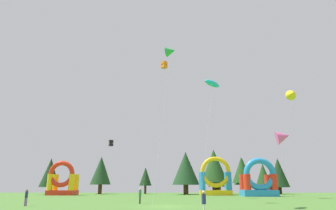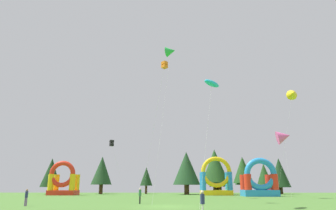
{
  "view_description": "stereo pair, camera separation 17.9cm",
  "coord_description": "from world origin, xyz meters",
  "px_view_note": "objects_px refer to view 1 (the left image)",
  "views": [
    {
      "loc": [
        0.53,
        -29.76,
        1.85
      ],
      "look_at": [
        0.0,
        6.0,
        11.36
      ],
      "focal_mm": 32.59,
      "sensor_mm": 36.0,
      "label": 1
    },
    {
      "loc": [
        0.71,
        -29.75,
        1.85
      ],
      "look_at": [
        0.0,
        6.0,
        11.36
      ],
      "focal_mm": 32.59,
      "sensor_mm": 36.0,
      "label": 2
    }
  ],
  "objects_px": {
    "person_far_side": "(140,194)",
    "kite_green_delta": "(171,51)",
    "inflatable_blue_arch": "(259,183)",
    "kite_black_box": "(111,143)",
    "kite_cyan_parafoil": "(212,84)",
    "person_left_edge": "(26,196)",
    "kite_pink_delta": "(283,137)",
    "kite_yellow_delta": "(292,94)",
    "person_midfield": "(204,201)",
    "kite_orange_box": "(164,65)",
    "inflatable_yellow_castle": "(62,182)",
    "inflatable_red_slide": "(215,181)"
  },
  "relations": [
    {
      "from": "inflatable_red_slide",
      "to": "kite_black_box",
      "type": "bearing_deg",
      "value": -156.88
    },
    {
      "from": "inflatable_blue_arch",
      "to": "inflatable_red_slide",
      "type": "height_order",
      "value": "inflatable_red_slide"
    },
    {
      "from": "person_far_side",
      "to": "kite_green_delta",
      "type": "bearing_deg",
      "value": 139.03
    },
    {
      "from": "person_left_edge",
      "to": "inflatable_red_slide",
      "type": "xyz_separation_m",
      "value": [
        22.75,
        34.36,
        1.92
      ]
    },
    {
      "from": "kite_pink_delta",
      "to": "inflatable_red_slide",
      "type": "relative_size",
      "value": 1.42
    },
    {
      "from": "kite_black_box",
      "to": "kite_cyan_parafoil",
      "type": "distance_m",
      "value": 31.33
    },
    {
      "from": "inflatable_yellow_castle",
      "to": "person_midfield",
      "type": "bearing_deg",
      "value": -61.06
    },
    {
      "from": "kite_orange_box",
      "to": "kite_green_delta",
      "type": "relative_size",
      "value": 1.2
    },
    {
      "from": "person_left_edge",
      "to": "inflatable_blue_arch",
      "type": "xyz_separation_m",
      "value": [
        29.85,
        27.87,
        1.44
      ]
    },
    {
      "from": "person_midfield",
      "to": "person_far_side",
      "type": "distance_m",
      "value": 15.12
    },
    {
      "from": "kite_yellow_delta",
      "to": "inflatable_red_slide",
      "type": "xyz_separation_m",
      "value": [
        -14.1,
        8.46,
        -16.0
      ]
    },
    {
      "from": "kite_cyan_parafoil",
      "to": "inflatable_blue_arch",
      "type": "distance_m",
      "value": 33.01
    },
    {
      "from": "kite_green_delta",
      "to": "person_far_side",
      "type": "distance_m",
      "value": 18.56
    },
    {
      "from": "person_left_edge",
      "to": "inflatable_yellow_castle",
      "type": "xyz_separation_m",
      "value": [
        -8.83,
        34.41,
        1.6
      ]
    },
    {
      "from": "person_left_edge",
      "to": "kite_cyan_parafoil",
      "type": "bearing_deg",
      "value": 0.21
    },
    {
      "from": "kite_black_box",
      "to": "kite_green_delta",
      "type": "height_order",
      "value": "kite_green_delta"
    },
    {
      "from": "kite_cyan_parafoil",
      "to": "kite_black_box",
      "type": "bearing_deg",
      "value": 119.28
    },
    {
      "from": "kite_black_box",
      "to": "person_left_edge",
      "type": "bearing_deg",
      "value": -95.86
    },
    {
      "from": "kite_orange_box",
      "to": "inflatable_blue_arch",
      "type": "relative_size",
      "value": 3.43
    },
    {
      "from": "kite_green_delta",
      "to": "kite_pink_delta",
      "type": "relative_size",
      "value": 1.8
    },
    {
      "from": "inflatable_red_slide",
      "to": "kite_cyan_parafoil",
      "type": "bearing_deg",
      "value": -97.66
    },
    {
      "from": "kite_pink_delta",
      "to": "person_far_side",
      "type": "relative_size",
      "value": 6.66
    },
    {
      "from": "inflatable_blue_arch",
      "to": "inflatable_red_slide",
      "type": "bearing_deg",
      "value": 137.53
    },
    {
      "from": "kite_pink_delta",
      "to": "inflatable_red_slide",
      "type": "height_order",
      "value": "kite_pink_delta"
    },
    {
      "from": "kite_yellow_delta",
      "to": "person_midfield",
      "type": "height_order",
      "value": "kite_yellow_delta"
    },
    {
      "from": "kite_yellow_delta",
      "to": "person_left_edge",
      "type": "height_order",
      "value": "kite_yellow_delta"
    },
    {
      "from": "kite_orange_box",
      "to": "kite_pink_delta",
      "type": "relative_size",
      "value": 2.15
    },
    {
      "from": "kite_green_delta",
      "to": "person_far_side",
      "type": "xyz_separation_m",
      "value": [
        -3.29,
        -3.03,
        -18.01
      ]
    },
    {
      "from": "kite_green_delta",
      "to": "kite_cyan_parafoil",
      "type": "bearing_deg",
      "value": -63.37
    },
    {
      "from": "kite_cyan_parafoil",
      "to": "person_midfield",
      "type": "relative_size",
      "value": 7.72
    },
    {
      "from": "kite_green_delta",
      "to": "kite_pink_delta",
      "type": "height_order",
      "value": "kite_green_delta"
    },
    {
      "from": "kite_cyan_parafoil",
      "to": "inflatable_yellow_castle",
      "type": "height_order",
      "value": "kite_cyan_parafoil"
    },
    {
      "from": "kite_black_box",
      "to": "inflatable_red_slide",
      "type": "distance_m",
      "value": 22.84
    },
    {
      "from": "kite_cyan_parafoil",
      "to": "person_far_side",
      "type": "distance_m",
      "value": 14.03
    },
    {
      "from": "inflatable_blue_arch",
      "to": "kite_cyan_parafoil",
      "type": "bearing_deg",
      "value": -112.09
    },
    {
      "from": "kite_green_delta",
      "to": "inflatable_yellow_castle",
      "type": "relative_size",
      "value": 2.86
    },
    {
      "from": "kite_cyan_parafoil",
      "to": "person_far_side",
      "type": "height_order",
      "value": "kite_cyan_parafoil"
    },
    {
      "from": "kite_black_box",
      "to": "kite_orange_box",
      "type": "height_order",
      "value": "kite_orange_box"
    },
    {
      "from": "kite_green_delta",
      "to": "person_left_edge",
      "type": "xyz_separation_m",
      "value": [
        -13.77,
        -6.81,
        -18.06
      ]
    },
    {
      "from": "kite_green_delta",
      "to": "inflatable_blue_arch",
      "type": "xyz_separation_m",
      "value": [
        16.07,
        21.06,
        -16.61
      ]
    },
    {
      "from": "kite_black_box",
      "to": "kite_yellow_delta",
      "type": "distance_m",
      "value": 35.47
    },
    {
      "from": "inflatable_blue_arch",
      "to": "person_far_side",
      "type": "bearing_deg",
      "value": -128.79
    },
    {
      "from": "kite_green_delta",
      "to": "kite_yellow_delta",
      "type": "height_order",
      "value": "kite_yellow_delta"
    },
    {
      "from": "kite_black_box",
      "to": "kite_pink_delta",
      "type": "distance_m",
      "value": 30.07
    },
    {
      "from": "kite_orange_box",
      "to": "person_left_edge",
      "type": "distance_m",
      "value": 32.91
    },
    {
      "from": "person_left_edge",
      "to": "inflatable_blue_arch",
      "type": "bearing_deg",
      "value": 47.98
    },
    {
      "from": "person_midfield",
      "to": "inflatable_red_slide",
      "type": "xyz_separation_m",
      "value": [
        6.85,
        44.7,
        1.91
      ]
    },
    {
      "from": "kite_black_box",
      "to": "kite_cyan_parafoil",
      "type": "xyz_separation_m",
      "value": [
        15.29,
        -27.26,
        2.17
      ]
    },
    {
      "from": "kite_black_box",
      "to": "kite_green_delta",
      "type": "xyz_separation_m",
      "value": [
        11.13,
        -18.97,
        9.52
      ]
    },
    {
      "from": "inflatable_blue_arch",
      "to": "inflatable_red_slide",
      "type": "distance_m",
      "value": 9.63
    }
  ]
}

